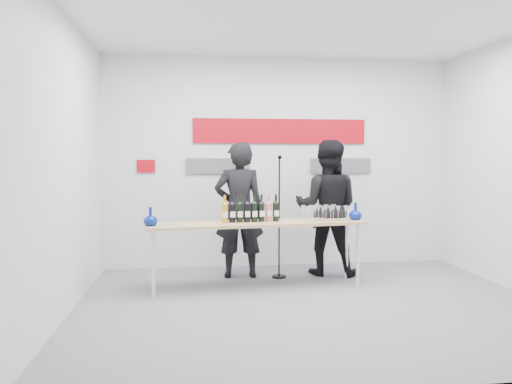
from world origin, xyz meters
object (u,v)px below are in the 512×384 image
Objects in this scene: presenter_left at (239,210)px; presenter_right at (327,207)px; mic_stand at (279,241)px; tasting_table at (257,227)px.

presenter_right reaches higher than presenter_left.
presenter_left is at bearing 21.35° from presenter_right.
mic_stand is (0.51, -0.10, -0.40)m from presenter_left.
presenter_right is at bearing 23.69° from tasting_table.
tasting_table is at bearing 49.54° from presenter_right.
mic_stand is at bearing 46.42° from tasting_table.
tasting_table is 1.51× the size of presenter_left.
presenter_left is 0.66m from mic_stand.
tasting_table is 1.68× the size of mic_stand.
mic_stand is at bearing 168.81° from presenter_left.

